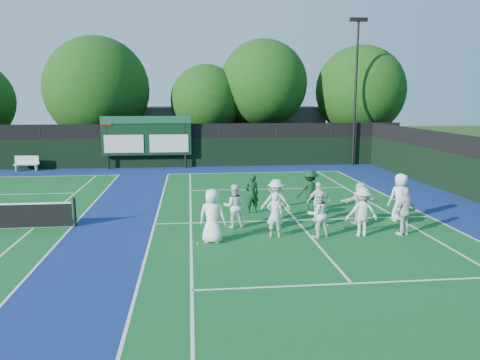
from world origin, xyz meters
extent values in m
plane|color=#1B3A10|center=(0.00, 0.00, 0.00)|extent=(120.00, 120.00, 0.00)
cube|color=navy|center=(-6.00, 1.00, 0.00)|extent=(34.00, 32.00, 0.01)
cube|color=#115420|center=(0.00, 1.00, 0.01)|extent=(10.97, 23.77, 0.00)
cube|color=silver|center=(0.00, 12.88, 0.01)|extent=(10.97, 0.08, 0.00)
cube|color=silver|center=(-5.49, 1.00, 0.01)|extent=(0.08, 23.77, 0.00)
cube|color=silver|center=(5.49, 1.00, 0.01)|extent=(0.08, 23.77, 0.00)
cube|color=silver|center=(-4.12, 1.00, 0.01)|extent=(0.08, 23.77, 0.00)
cube|color=silver|center=(4.12, 1.00, 0.01)|extent=(0.08, 23.77, 0.00)
cube|color=silver|center=(0.00, -5.40, 0.01)|extent=(8.23, 0.08, 0.00)
cube|color=silver|center=(0.00, 7.40, 0.01)|extent=(8.23, 0.08, 0.00)
cube|color=silver|center=(0.00, 1.00, 0.01)|extent=(0.08, 12.80, 0.00)
cube|color=silver|center=(-14.00, 12.88, 0.01)|extent=(10.97, 0.08, 0.00)
cube|color=silver|center=(-8.52, 1.00, 0.01)|extent=(0.08, 23.77, 0.00)
cube|color=silver|center=(-9.88, 1.00, 0.01)|extent=(0.08, 23.77, 0.00)
cube|color=black|center=(-6.00, 16.00, 1.00)|extent=(34.00, 0.08, 2.00)
cube|color=black|center=(-6.00, 16.00, 2.50)|extent=(34.00, 0.05, 1.00)
cylinder|color=black|center=(-9.60, 15.60, 1.75)|extent=(0.16, 0.16, 3.50)
cylinder|color=black|center=(-4.40, 15.60, 1.75)|extent=(0.16, 0.16, 3.50)
cube|color=black|center=(-7.00, 15.60, 2.20)|extent=(6.00, 0.15, 2.60)
cube|color=#15492C|center=(-7.00, 15.50, 3.30)|extent=(6.00, 0.05, 0.50)
cube|color=silver|center=(-8.50, 15.50, 1.70)|extent=(2.60, 0.04, 1.20)
cube|color=silver|center=(-5.50, 15.50, 1.70)|extent=(2.60, 0.04, 1.20)
cube|color=maroon|center=(-9.60, 15.50, 3.20)|extent=(0.70, 0.04, 0.50)
cube|color=#535358|center=(-2.00, 24.00, 2.00)|extent=(18.00, 6.00, 4.00)
cylinder|color=black|center=(7.50, 15.70, 5.00)|extent=(0.16, 0.16, 10.00)
cube|color=black|center=(7.50, 15.70, 10.00)|extent=(1.20, 0.30, 0.25)
cylinder|color=black|center=(-8.40, 1.00, 0.55)|extent=(0.10, 0.10, 1.10)
cube|color=silver|center=(-14.81, 15.30, 0.44)|extent=(1.59, 0.55, 0.06)
cube|color=silver|center=(-14.81, 15.46, 0.73)|extent=(1.56, 0.19, 0.52)
cube|color=silver|center=(-15.43, 15.30, 0.21)|extent=(0.09, 0.37, 0.42)
cube|color=silver|center=(-14.19, 15.30, 0.21)|extent=(0.09, 0.37, 0.42)
cylinder|color=black|center=(-10.82, 19.50, 1.26)|extent=(0.44, 0.44, 2.51)
sphere|color=#11380C|center=(-10.82, 19.50, 5.38)|extent=(7.65, 7.65, 7.65)
sphere|color=#11380C|center=(-10.22, 19.80, 4.62)|extent=(5.35, 5.35, 5.35)
cylinder|color=black|center=(-2.81, 19.50, 1.28)|extent=(0.44, 0.44, 2.56)
sphere|color=#11380C|center=(-2.81, 19.50, 4.57)|extent=(5.36, 5.36, 5.36)
sphere|color=#11380C|center=(-2.21, 19.80, 4.03)|extent=(3.75, 3.75, 3.75)
cylinder|color=black|center=(1.57, 19.50, 1.66)|extent=(0.44, 0.44, 3.32)
sphere|color=#11380C|center=(1.57, 19.50, 5.82)|extent=(6.65, 6.65, 6.65)
sphere|color=#11380C|center=(2.17, 19.80, 5.15)|extent=(4.65, 4.65, 4.65)
cylinder|color=black|center=(9.26, 19.50, 1.35)|extent=(0.44, 0.44, 2.70)
sphere|color=#11380C|center=(9.26, 19.50, 5.30)|extent=(6.95, 6.95, 6.95)
sphere|color=#11380C|center=(9.86, 19.80, 4.61)|extent=(4.86, 4.86, 4.86)
sphere|color=#C1CD18|center=(-3.90, -1.68, 0.03)|extent=(0.07, 0.07, 0.07)
sphere|color=#C1CD18|center=(2.15, 0.35, 0.03)|extent=(0.07, 0.07, 0.07)
sphere|color=#C1CD18|center=(-3.36, 3.18, 0.03)|extent=(0.07, 0.07, 0.07)
sphere|color=#C1CD18|center=(1.29, 2.02, 0.03)|extent=(0.07, 0.07, 0.07)
sphere|color=#C1CD18|center=(1.00, 0.07, 0.03)|extent=(0.07, 0.07, 0.07)
imported|color=white|center=(-3.40, -1.47, 0.91)|extent=(1.03, 0.83, 1.82)
imported|color=silver|center=(-1.23, -1.09, 0.79)|extent=(0.65, 0.52, 1.57)
imported|color=white|center=(0.24, -1.24, 0.81)|extent=(0.91, 0.79, 1.63)
imported|color=silver|center=(1.78, -1.28, 0.86)|extent=(1.13, 0.68, 1.72)
imported|color=silver|center=(3.29, -1.34, 0.85)|extent=(1.08, 0.78, 1.71)
imported|color=white|center=(-2.52, 0.27, 0.81)|extent=(0.80, 0.62, 1.62)
imported|color=silver|center=(-0.89, 0.58, 0.86)|extent=(1.17, 0.74, 1.72)
imported|color=white|center=(0.82, 0.80, 0.78)|extent=(0.92, 0.42, 1.55)
imported|color=silver|center=(2.32, 0.32, 0.81)|extent=(1.53, 0.62, 1.61)
imported|color=white|center=(4.00, 0.51, 0.94)|extent=(0.95, 0.65, 1.87)
imported|color=#0E3419|center=(-1.57, 2.40, 0.82)|extent=(0.65, 0.48, 1.63)
imported|color=#0E3319|center=(0.88, 2.34, 0.90)|extent=(1.23, 0.79, 1.80)
camera|label=1|loc=(-4.10, -16.45, 4.74)|focal=35.00mm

